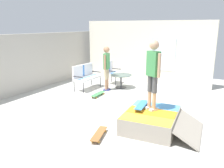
{
  "coord_description": "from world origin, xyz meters",
  "views": [
    {
      "loc": [
        -6.03,
        -3.35,
        2.59
      ],
      "look_at": [
        0.28,
        0.23,
        0.7
      ],
      "focal_mm": 36.31,
      "sensor_mm": 36.0,
      "label": 1
    }
  ],
  "objects": [
    {
      "name": "ground_plane",
      "position": [
        0.0,
        0.0,
        -0.05
      ],
      "size": [
        12.0,
        12.0,
        0.1
      ],
      "primitive_type": "cube",
      "color": "beige"
    },
    {
      "name": "back_wall_cinderblock",
      "position": [
        0.0,
        4.0,
        1.14
      ],
      "size": [
        9.0,
        0.2,
        2.27
      ],
      "color": "#ADA89E",
      "rests_on": "ground_plane"
    },
    {
      "name": "house_facade",
      "position": [
        3.8,
        0.49,
        1.4
      ],
      "size": [
        0.23,
        6.0,
        2.79
      ],
      "color": "silver",
      "rests_on": "ground_plane"
    },
    {
      "name": "skate_ramp",
      "position": [
        -0.83,
        -1.59,
        0.23
      ],
      "size": [
        1.7,
        2.0,
        0.45
      ],
      "color": "gray",
      "rests_on": "ground_plane"
    },
    {
      "name": "patio_bench",
      "position": [
        1.39,
        2.13,
        0.62
      ],
      "size": [
        1.27,
        0.59,
        1.02
      ],
      "color": "#38383D",
      "rests_on": "ground_plane"
    },
    {
      "name": "patio_chair_near_house",
      "position": [
        2.71,
        1.65,
        0.61
      ],
      "size": [
        0.66,
        0.59,
        1.02
      ],
      "color": "#38383D",
      "rests_on": "ground_plane"
    },
    {
      "name": "patio_table",
      "position": [
        2.26,
        0.91,
        0.4
      ],
      "size": [
        0.9,
        0.9,
        0.57
      ],
      "color": "#38383D",
      "rests_on": "ground_plane"
    },
    {
      "name": "person_watching",
      "position": [
        1.64,
        1.25,
        1.05
      ],
      "size": [
        0.47,
        0.3,
        1.78
      ],
      "color": "navy",
      "rests_on": "ground_plane"
    },
    {
      "name": "person_skater",
      "position": [
        -0.68,
        -1.5,
        1.51
      ],
      "size": [
        0.34,
        0.44,
        1.79
      ],
      "color": "silver",
      "rests_on": "skate_ramp"
    },
    {
      "name": "skateboard_by_bench",
      "position": [
        0.79,
        1.12,
        0.08
      ],
      "size": [
        0.81,
        0.23,
        0.1
      ],
      "color": "#3F8C4C",
      "rests_on": "ground_plane"
    },
    {
      "name": "skateboard_spare",
      "position": [
        -1.91,
        -0.66,
        0.08
      ],
      "size": [
        0.82,
        0.41,
        0.1
      ],
      "color": "brown",
      "rests_on": "ground_plane"
    },
    {
      "name": "skateboard_on_ramp",
      "position": [
        -0.72,
        -1.24,
        0.54
      ],
      "size": [
        0.82,
        0.3,
        0.1
      ],
      "color": "#3372B2",
      "rests_on": "skate_ramp"
    }
  ]
}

